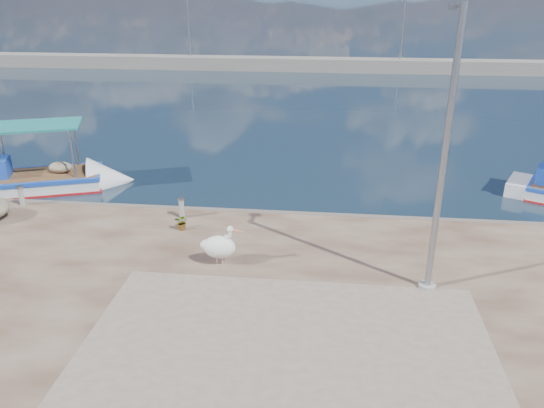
{
  "coord_description": "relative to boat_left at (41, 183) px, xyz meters",
  "views": [
    {
      "loc": [
        1.72,
        -11.73,
        7.87
      ],
      "look_at": [
        0.0,
        3.8,
        1.3
      ],
      "focal_mm": 35.0,
      "sensor_mm": 36.0,
      "label": 1
    }
  ],
  "objects": [
    {
      "name": "ground",
      "position": [
        9.96,
        -7.46,
        -0.25
      ],
      "size": [
        1400.0,
        1400.0,
        0.0
      ],
      "primitive_type": "plane",
      "color": "#162635",
      "rests_on": "ground"
    },
    {
      "name": "quay_patch",
      "position": [
        10.96,
        -10.46,
        0.26
      ],
      "size": [
        9.0,
        7.0,
        0.01
      ],
      "primitive_type": "cube",
      "color": "gray",
      "rests_on": "quay"
    },
    {
      "name": "breakwater",
      "position": [
        9.95,
        32.54,
        0.36
      ],
      "size": [
        120.0,
        2.2,
        7.5
      ],
      "color": "gray",
      "rests_on": "ground"
    },
    {
      "name": "boat_left",
      "position": [
        0.0,
        0.0,
        0.0
      ],
      "size": [
        6.87,
        4.22,
        3.14
      ],
      "rotation": [
        0.0,
        0.0,
        0.34
      ],
      "color": "white",
      "rests_on": "ground"
    },
    {
      "name": "pelican",
      "position": [
        8.78,
        -6.29,
        0.82
      ],
      "size": [
        1.23,
        0.59,
        1.21
      ],
      "rotation": [
        0.0,
        0.0,
        -0.02
      ],
      "color": "tan",
      "rests_on": "quay"
    },
    {
      "name": "lamp_post",
      "position": [
        14.39,
        -6.88,
        3.55
      ],
      "size": [
        0.44,
        0.96,
        7.0
      ],
      "color": "gray",
      "rests_on": "quay"
    },
    {
      "name": "bollard_near",
      "position": [
        6.85,
        -3.25,
        0.64
      ],
      "size": [
        0.23,
        0.23,
        0.7
      ],
      "color": "gray",
      "rests_on": "quay"
    },
    {
      "name": "bollard_far",
      "position": [
        0.91,
        -2.86,
        0.65
      ],
      "size": [
        0.24,
        0.24,
        0.73
      ],
      "color": "gray",
      "rests_on": "quay"
    },
    {
      "name": "potted_plant",
      "position": [
        7.12,
        -4.18,
        0.51
      ],
      "size": [
        0.52,
        0.47,
        0.52
      ],
      "primitive_type": "imported",
      "rotation": [
        0.0,
        0.0,
        -0.16
      ],
      "color": "#33722D",
      "rests_on": "quay"
    }
  ]
}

